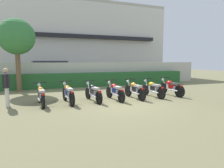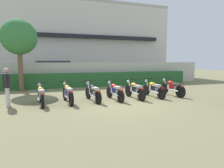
# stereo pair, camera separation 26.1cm
# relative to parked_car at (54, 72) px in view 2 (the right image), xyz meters

# --- Properties ---
(ground) EXTENTS (60.00, 60.00, 0.00)m
(ground) POSITION_rel_parked_car_xyz_m (2.28, -9.63, -0.94)
(ground) COLOR olive
(building) EXTENTS (21.34, 6.50, 8.15)m
(building) POSITION_rel_parked_car_xyz_m (2.28, 5.58, 3.14)
(building) COLOR silver
(building) RESTS_ON ground
(compound_wall) EXTENTS (20.27, 0.30, 1.76)m
(compound_wall) POSITION_rel_parked_car_xyz_m (2.28, -2.58, -0.06)
(compound_wall) COLOR beige
(compound_wall) RESTS_ON ground
(hedge_row) EXTENTS (16.22, 0.70, 1.01)m
(hedge_row) POSITION_rel_parked_car_xyz_m (2.28, -3.28, -0.43)
(hedge_row) COLOR #28602D
(hedge_row) RESTS_ON ground
(parked_car) EXTENTS (4.66, 2.43, 1.89)m
(parked_car) POSITION_rel_parked_car_xyz_m (0.00, 0.00, 0.00)
(parked_car) COLOR silver
(parked_car) RESTS_ON ground
(tree_near_inspector) EXTENTS (2.15, 2.15, 4.40)m
(tree_near_inspector) POSITION_rel_parked_car_xyz_m (-2.22, -4.12, 2.35)
(tree_near_inspector) COLOR brown
(tree_near_inspector) RESTS_ON ground
(motorcycle_in_row_0) EXTENTS (0.60, 1.86, 0.95)m
(motorcycle_in_row_0) POSITION_rel_parked_car_xyz_m (-1.03, -8.69, -0.49)
(motorcycle_in_row_0) COLOR black
(motorcycle_in_row_0) RESTS_ON ground
(motorcycle_in_row_1) EXTENTS (0.60, 1.91, 0.96)m
(motorcycle_in_row_1) POSITION_rel_parked_car_xyz_m (0.10, -8.67, -0.49)
(motorcycle_in_row_1) COLOR black
(motorcycle_in_row_1) RESTS_ON ground
(motorcycle_in_row_2) EXTENTS (0.60, 1.87, 0.94)m
(motorcycle_in_row_2) POSITION_rel_parked_car_xyz_m (1.24, -8.68, -0.50)
(motorcycle_in_row_2) COLOR black
(motorcycle_in_row_2) RESTS_ON ground
(motorcycle_in_row_3) EXTENTS (0.60, 1.84, 0.95)m
(motorcycle_in_row_3) POSITION_rel_parked_car_xyz_m (2.30, -8.75, -0.50)
(motorcycle_in_row_3) COLOR black
(motorcycle_in_row_3) RESTS_ON ground
(motorcycle_in_row_4) EXTENTS (0.60, 1.89, 0.96)m
(motorcycle_in_row_4) POSITION_rel_parked_car_xyz_m (3.36, -8.73, -0.49)
(motorcycle_in_row_4) COLOR black
(motorcycle_in_row_4) RESTS_ON ground
(motorcycle_in_row_5) EXTENTS (0.60, 1.89, 0.94)m
(motorcycle_in_row_5) POSITION_rel_parked_car_xyz_m (4.47, -8.67, -0.50)
(motorcycle_in_row_5) COLOR black
(motorcycle_in_row_5) RESTS_ON ground
(motorcycle_in_row_6) EXTENTS (0.60, 1.87, 0.97)m
(motorcycle_in_row_6) POSITION_rel_parked_car_xyz_m (5.61, -8.66, -0.48)
(motorcycle_in_row_6) COLOR black
(motorcycle_in_row_6) RESTS_ON ground
(inspector_person) EXTENTS (0.22, 0.65, 1.59)m
(inspector_person) POSITION_rel_parked_car_xyz_m (-2.33, -8.47, -0.00)
(inspector_person) COLOR silver
(inspector_person) RESTS_ON ground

